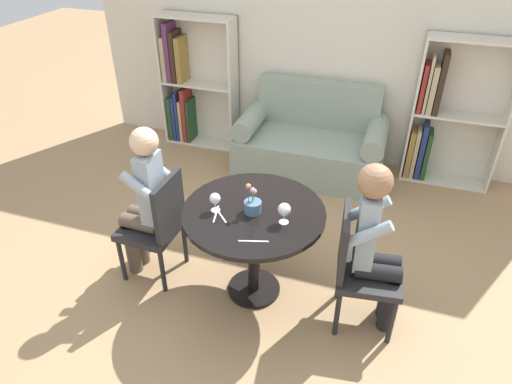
{
  "coord_description": "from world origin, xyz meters",
  "views": [
    {
      "loc": [
        0.81,
        -2.38,
        2.58
      ],
      "look_at": [
        0.0,
        0.05,
        0.87
      ],
      "focal_mm": 32.0,
      "sensor_mm": 36.0,
      "label": 1
    }
  ],
  "objects_px": {
    "bookshelf_left": "(190,85)",
    "person_right": "(376,244)",
    "chair_left": "(158,223)",
    "wine_glass_left": "(215,199)",
    "chair_right": "(359,265)",
    "wine_glass_right": "(284,210)",
    "flower_vase": "(252,204)",
    "person_left": "(144,201)",
    "bookshelf_right": "(444,117)",
    "couch": "(311,145)"
  },
  "relations": [
    {
      "from": "bookshelf_right",
      "to": "person_right",
      "type": "bearing_deg",
      "value": -101.1
    },
    {
      "from": "bookshelf_right",
      "to": "person_left",
      "type": "distance_m",
      "value": 3.05
    },
    {
      "from": "bookshelf_left",
      "to": "bookshelf_right",
      "type": "height_order",
      "value": "same"
    },
    {
      "from": "chair_left",
      "to": "wine_glass_left",
      "type": "bearing_deg",
      "value": 87.16
    },
    {
      "from": "flower_vase",
      "to": "couch",
      "type": "bearing_deg",
      "value": 89.87
    },
    {
      "from": "person_left",
      "to": "flower_vase",
      "type": "height_order",
      "value": "person_left"
    },
    {
      "from": "chair_left",
      "to": "person_left",
      "type": "relative_size",
      "value": 0.71
    },
    {
      "from": "flower_vase",
      "to": "chair_left",
      "type": "bearing_deg",
      "value": -178.16
    },
    {
      "from": "person_left",
      "to": "flower_vase",
      "type": "xyz_separation_m",
      "value": [
        0.83,
        0.02,
        0.14
      ]
    },
    {
      "from": "wine_glass_right",
      "to": "flower_vase",
      "type": "distance_m",
      "value": 0.24
    },
    {
      "from": "couch",
      "to": "bookshelf_left",
      "type": "relative_size",
      "value": 1.03
    },
    {
      "from": "wine_glass_left",
      "to": "flower_vase",
      "type": "relative_size",
      "value": 0.59
    },
    {
      "from": "wine_glass_right",
      "to": "chair_right",
      "type": "bearing_deg",
      "value": 3.88
    },
    {
      "from": "chair_left",
      "to": "chair_right",
      "type": "height_order",
      "value": "same"
    },
    {
      "from": "bookshelf_left",
      "to": "wine_glass_right",
      "type": "xyz_separation_m",
      "value": [
        1.74,
        -2.24,
        0.16
      ]
    },
    {
      "from": "bookshelf_right",
      "to": "chair_right",
      "type": "distance_m",
      "value": 2.28
    },
    {
      "from": "person_right",
      "to": "wine_glass_left",
      "type": "height_order",
      "value": "person_right"
    },
    {
      "from": "bookshelf_right",
      "to": "person_right",
      "type": "distance_m",
      "value": 2.23
    },
    {
      "from": "bookshelf_left",
      "to": "person_right",
      "type": "height_order",
      "value": "bookshelf_left"
    },
    {
      "from": "chair_right",
      "to": "person_left",
      "type": "xyz_separation_m",
      "value": [
        -1.58,
        -0.01,
        0.18
      ]
    },
    {
      "from": "couch",
      "to": "wine_glass_right",
      "type": "bearing_deg",
      "value": -83.33
    },
    {
      "from": "bookshelf_right",
      "to": "chair_left",
      "type": "bearing_deg",
      "value": -132.09
    },
    {
      "from": "wine_glass_left",
      "to": "bookshelf_left",
      "type": "bearing_deg",
      "value": 119.24
    },
    {
      "from": "person_right",
      "to": "person_left",
      "type": "bearing_deg",
      "value": 83.53
    },
    {
      "from": "chair_left",
      "to": "wine_glass_right",
      "type": "bearing_deg",
      "value": 90.33
    },
    {
      "from": "chair_right",
      "to": "person_left",
      "type": "bearing_deg",
      "value": 82.89
    },
    {
      "from": "chair_left",
      "to": "flower_vase",
      "type": "bearing_deg",
      "value": 93.42
    },
    {
      "from": "chair_right",
      "to": "person_right",
      "type": "xyz_separation_m",
      "value": [
        0.08,
        0.02,
        0.19
      ]
    },
    {
      "from": "person_right",
      "to": "wine_glass_left",
      "type": "bearing_deg",
      "value": 86.32
    },
    {
      "from": "bookshelf_right",
      "to": "chair_left",
      "type": "xyz_separation_m",
      "value": [
        -2.01,
        -2.22,
        -0.2
      ]
    },
    {
      "from": "bookshelf_left",
      "to": "chair_left",
      "type": "distance_m",
      "value": 2.35
    },
    {
      "from": "wine_glass_left",
      "to": "flower_vase",
      "type": "distance_m",
      "value": 0.25
    },
    {
      "from": "person_left",
      "to": "wine_glass_right",
      "type": "xyz_separation_m",
      "value": [
        1.07,
        -0.03,
        0.19
      ]
    },
    {
      "from": "person_left",
      "to": "flower_vase",
      "type": "bearing_deg",
      "value": 92.94
    },
    {
      "from": "chair_right",
      "to": "person_right",
      "type": "relative_size",
      "value": 0.71
    },
    {
      "from": "person_left",
      "to": "chair_left",
      "type": "bearing_deg",
      "value": 88.93
    },
    {
      "from": "chair_left",
      "to": "person_right",
      "type": "height_order",
      "value": "person_right"
    },
    {
      "from": "chair_left",
      "to": "bookshelf_left",
      "type": "bearing_deg",
      "value": -159.42
    },
    {
      "from": "bookshelf_right",
      "to": "wine_glass_right",
      "type": "relative_size",
      "value": 9.97
    },
    {
      "from": "chair_right",
      "to": "person_left",
      "type": "distance_m",
      "value": 1.59
    },
    {
      "from": "wine_glass_right",
      "to": "bookshelf_right",
      "type": "bearing_deg",
      "value": 65.32
    },
    {
      "from": "bookshelf_right",
      "to": "flower_vase",
      "type": "distance_m",
      "value": 2.54
    },
    {
      "from": "couch",
      "to": "chair_right",
      "type": "bearing_deg",
      "value": -68.9
    },
    {
      "from": "couch",
      "to": "person_right",
      "type": "distance_m",
      "value": 2.12
    },
    {
      "from": "bookshelf_left",
      "to": "flower_vase",
      "type": "distance_m",
      "value": 2.66
    },
    {
      "from": "couch",
      "to": "flower_vase",
      "type": "distance_m",
      "value": 1.99
    },
    {
      "from": "chair_left",
      "to": "wine_glass_left",
      "type": "relative_size",
      "value": 6.59
    },
    {
      "from": "chair_left",
      "to": "person_left",
      "type": "xyz_separation_m",
      "value": [
        -0.09,
        0.0,
        0.18
      ]
    },
    {
      "from": "couch",
      "to": "bookshelf_right",
      "type": "height_order",
      "value": "bookshelf_right"
    },
    {
      "from": "wine_glass_right",
      "to": "flower_vase",
      "type": "xyz_separation_m",
      "value": [
        -0.23,
        0.05,
        -0.04
      ]
    }
  ]
}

